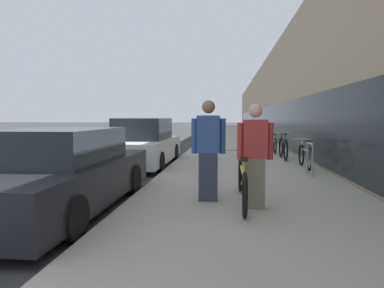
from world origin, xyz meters
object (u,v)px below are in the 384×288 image
object	(u,v)px
person_bystander	(208,150)
cruiser_bike_farthest	(273,144)
cruiser_bike_nearest	(305,156)
bike_rack_hoop	(310,155)
vintage_roadster_curbside	(144,144)
cruiser_bike_middle	(283,148)
parked_sedan_curbside	(59,173)
person_rider	(255,156)
tandem_bicycle	(242,182)

from	to	relation	value
person_bystander	cruiser_bike_farthest	size ratio (longest dim) A/B	1.04
cruiser_bike_nearest	bike_rack_hoop	bearing A→B (deg)	-97.66
cruiser_bike_farthest	vintage_roadster_curbside	xyz separation A→B (m)	(-4.69, -3.54, 0.24)
cruiser_bike_nearest	cruiser_bike_middle	bearing A→B (deg)	97.52
cruiser_bike_nearest	parked_sedan_curbside	distance (m)	7.02
cruiser_bike_nearest	parked_sedan_curbside	xyz separation A→B (m)	(-5.12, -4.79, 0.18)
parked_sedan_curbside	bike_rack_hoop	bearing A→B (deg)	35.01
person_bystander	cruiser_bike_middle	size ratio (longest dim) A/B	1.01
person_rider	vintage_roadster_curbside	size ratio (longest dim) A/B	0.36
vintage_roadster_curbside	person_bystander	bearing A→B (deg)	-64.35
cruiser_bike_middle	bike_rack_hoop	bearing A→B (deg)	-88.25
tandem_bicycle	vintage_roadster_curbside	bearing A→B (deg)	120.25
parked_sedan_curbside	vintage_roadster_curbside	distance (m)	5.61
bike_rack_hoop	cruiser_bike_middle	bearing A→B (deg)	91.75
person_rider	bike_rack_hoop	world-z (taller)	person_rider
tandem_bicycle	person_rider	distance (m)	0.61
person_rider	cruiser_bike_nearest	world-z (taller)	person_rider
person_bystander	vintage_roadster_curbside	size ratio (longest dim) A/B	0.38
tandem_bicycle	person_rider	world-z (taller)	person_rider
person_bystander	bike_rack_hoop	xyz separation A→B (m)	(2.43, 2.90, -0.38)
tandem_bicycle	bike_rack_hoop	xyz separation A→B (m)	(1.84, 3.03, 0.14)
person_rider	cruiser_bike_middle	distance (m)	7.03
tandem_bicycle	cruiser_bike_nearest	world-z (taller)	tandem_bicycle
person_bystander	cruiser_bike_middle	world-z (taller)	person_bystander
cruiser_bike_middle	parked_sedan_curbside	xyz separation A→B (m)	(-4.83, -6.96, 0.14)
tandem_bicycle	person_bystander	xyz separation A→B (m)	(-0.59, 0.13, 0.53)
cruiser_bike_middle	cruiser_bike_farthest	world-z (taller)	cruiser_bike_middle
cruiser_bike_nearest	cruiser_bike_farthest	bearing A→B (deg)	94.54
parked_sedan_curbside	vintage_roadster_curbside	size ratio (longest dim) A/B	0.98
person_rider	cruiser_bike_nearest	xyz separation A→B (m)	(1.83, 4.68, -0.50)
vintage_roadster_curbside	cruiser_bike_farthest	bearing A→B (deg)	37.08
bike_rack_hoop	vintage_roadster_curbside	size ratio (longest dim) A/B	0.18
vintage_roadster_curbside	person_rider	bearing A→B (deg)	-59.73
person_rider	cruiser_bike_farthest	world-z (taller)	person_rider
person_bystander	parked_sedan_curbside	world-z (taller)	person_bystander
cruiser_bike_nearest	tandem_bicycle	bearing A→B (deg)	-114.84
cruiser_bike_nearest	cruiser_bike_middle	world-z (taller)	cruiser_bike_middle
person_rider	parked_sedan_curbside	distance (m)	3.30
person_rider	vintage_roadster_curbside	xyz separation A→B (m)	(-3.20, 5.49, -0.26)
parked_sedan_curbside	vintage_roadster_curbside	world-z (taller)	vintage_roadster_curbside
parked_sedan_curbside	cruiser_bike_farthest	bearing A→B (deg)	62.45
person_rider	cruiser_bike_farthest	xyz separation A→B (m)	(1.49, 9.03, -0.50)
cruiser_bike_middle	cruiser_bike_nearest	bearing A→B (deg)	-82.48
bike_rack_hoop	cruiser_bike_farthest	xyz separation A→B (m)	(-0.17, 5.69, -0.16)
tandem_bicycle	vintage_roadster_curbside	distance (m)	5.99
tandem_bicycle	parked_sedan_curbside	bearing A→B (deg)	-172.04
person_rider	person_bystander	distance (m)	0.90
person_bystander	bike_rack_hoop	distance (m)	3.80
cruiser_bike_nearest	vintage_roadster_curbside	size ratio (longest dim) A/B	0.36
tandem_bicycle	cruiser_bike_nearest	bearing A→B (deg)	65.16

